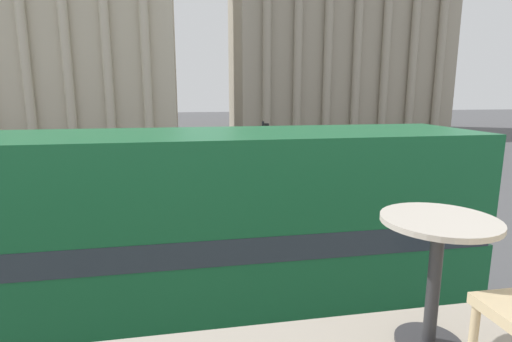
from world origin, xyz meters
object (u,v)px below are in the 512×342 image
(car_silver, at_px, (75,177))
(pedestrian_white, at_px, (91,141))
(plaza_building_right, at_px, (334,53))
(traffic_light_near, at_px, (312,174))
(traffic_light_mid, at_px, (264,146))
(car_black, at_px, (270,191))
(double_decker_bus, at_px, (189,232))
(pedestrian_black, at_px, (144,149))
(pedestrian_blue, at_px, (268,140))
(plaza_building_left, at_px, (43,19))
(cafe_dining_table, at_px, (437,253))

(car_silver, distance_m, pedestrian_white, 13.51)
(plaza_building_right, height_order, traffic_light_near, plaza_building_right)
(traffic_light_near, relative_size, traffic_light_mid, 1.09)
(car_black, relative_size, pedestrian_white, 2.42)
(double_decker_bus, xyz_separation_m, pedestrian_black, (-2.77, 21.42, -1.31))
(plaza_building_right, height_order, car_silver, plaza_building_right)
(traffic_light_near, bearing_deg, pedestrian_blue, 81.44)
(double_decker_bus, xyz_separation_m, plaza_building_left, (-14.41, 41.21, 10.26))
(traffic_light_near, bearing_deg, traffic_light_mid, 88.66)
(plaza_building_left, height_order, pedestrian_white, plaza_building_left)
(cafe_dining_table, relative_size, plaza_building_left, 0.03)
(plaza_building_left, xyz_separation_m, traffic_light_mid, (18.35, -29.08, -10.30))
(plaza_building_right, distance_m, pedestrian_blue, 22.80)
(cafe_dining_table, distance_m, traffic_light_mid, 17.93)
(plaza_building_left, relative_size, car_black, 6.70)
(double_decker_bus, xyz_separation_m, traffic_light_near, (3.75, 4.07, 0.16))
(car_black, distance_m, pedestrian_blue, 16.26)
(traffic_light_mid, xyz_separation_m, pedestrian_black, (-6.71, 9.28, -1.27))
(double_decker_bus, distance_m, cafe_dining_table, 5.91)
(car_black, bearing_deg, plaza_building_left, -86.82)
(double_decker_bus, height_order, plaza_building_right, plaza_building_right)
(car_black, bearing_deg, cafe_dining_table, 54.68)
(plaza_building_left, distance_m, traffic_light_near, 42.56)
(pedestrian_blue, xyz_separation_m, pedestrian_white, (-14.50, 2.22, 0.01))
(traffic_light_near, relative_size, pedestrian_blue, 2.25)
(cafe_dining_table, xyz_separation_m, traffic_light_near, (2.49, 9.57, -1.60))
(cafe_dining_table, height_order, pedestrian_white, cafe_dining_table)
(plaza_building_right, bearing_deg, traffic_light_near, -111.87)
(pedestrian_blue, bearing_deg, traffic_light_near, 134.22)
(double_decker_bus, height_order, plaza_building_left, plaza_building_left)
(double_decker_bus, height_order, pedestrian_white, double_decker_bus)
(cafe_dining_table, height_order, car_black, cafe_dining_table)
(double_decker_bus, height_order, car_silver, double_decker_bus)
(plaza_building_left, bearing_deg, traffic_light_mid, -57.74)
(cafe_dining_table, height_order, pedestrian_black, cafe_dining_table)
(cafe_dining_table, xyz_separation_m, pedestrian_blue, (5.67, 30.70, -3.13))
(traffic_light_near, height_order, car_black, traffic_light_near)
(double_decker_bus, xyz_separation_m, car_silver, (-5.57, 14.07, -1.67))
(traffic_light_near, bearing_deg, plaza_building_left, 116.06)
(car_black, relative_size, car_silver, 1.00)
(car_black, height_order, pedestrian_black, pedestrian_black)
(plaza_building_right, bearing_deg, pedestrian_blue, -125.40)
(plaza_building_left, height_order, traffic_light_near, plaza_building_left)
(cafe_dining_table, bearing_deg, plaza_building_left, 108.55)
(traffic_light_near, xyz_separation_m, pedestrian_blue, (3.18, 21.13, -1.54))
(car_silver, distance_m, pedestrian_blue, 16.74)
(plaza_building_right, bearing_deg, traffic_light_mid, -116.67)
(pedestrian_blue, bearing_deg, traffic_light_mid, 129.88)
(car_black, distance_m, pedestrian_black, 13.72)
(plaza_building_right, distance_m, car_black, 37.64)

